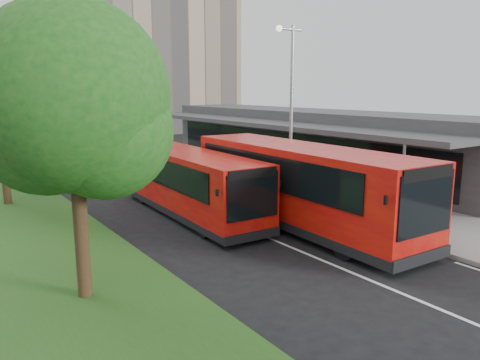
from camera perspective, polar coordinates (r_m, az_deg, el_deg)
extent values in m
plane|color=black|center=(18.54, 0.16, -5.71)|extent=(120.00, 120.00, 0.00)
cube|color=gray|center=(38.52, -9.55, 3.01)|extent=(5.00, 80.00, 0.15)
cube|color=silver|center=(31.72, -15.50, 0.94)|extent=(0.12, 70.00, 0.01)
cube|color=silver|center=(19.16, 11.80, -5.38)|extent=(0.12, 2.00, 0.01)
cube|color=silver|center=(23.54, 1.20, -2.07)|extent=(0.12, 2.00, 0.01)
cube|color=silver|center=(28.51, -5.88, 0.18)|extent=(0.12, 2.00, 0.01)
cube|color=silver|center=(33.82, -10.79, 1.75)|extent=(0.12, 2.00, 0.01)
cube|color=silver|center=(39.33, -14.36, 2.88)|extent=(0.12, 2.00, 0.01)
cube|color=silver|center=(44.96, -17.04, 3.73)|extent=(0.12, 2.00, 0.01)
cube|color=silver|center=(50.68, -19.13, 4.37)|extent=(0.12, 2.00, 0.01)
cube|color=silver|center=(56.46, -20.79, 4.89)|extent=(0.12, 2.00, 0.01)
cube|color=silver|center=(62.28, -22.15, 5.30)|extent=(0.12, 2.00, 0.01)
cube|color=tan|center=(61.62, -11.89, 14.20)|extent=(22.00, 12.00, 18.00)
cube|color=#323335|center=(31.10, 8.45, 4.74)|extent=(5.00, 26.00, 4.00)
cube|color=black|center=(29.50, 4.83, 3.70)|extent=(0.06, 24.00, 2.20)
cube|color=#323335|center=(28.54, 2.89, 6.91)|extent=(2.80, 26.00, 0.25)
cylinder|color=#989AA0|center=(20.12, 19.18, -0.16)|extent=(0.12, 0.12, 3.30)
cylinder|color=#989AA0|center=(37.39, -9.11, 5.22)|extent=(0.12, 0.12, 3.30)
cylinder|color=#2E2112|center=(12.49, -18.79, -5.85)|extent=(0.36, 0.36, 3.67)
sphere|color=#144E15|center=(11.99, -19.79, 9.62)|extent=(4.68, 4.68, 4.68)
sphere|color=#144E15|center=(11.83, -16.20, 5.76)|extent=(3.34, 3.34, 3.34)
sphere|color=#144E15|center=(12.38, -22.47, 6.75)|extent=(3.67, 3.67, 3.67)
cylinder|color=#2E2112|center=(24.04, -26.77, 1.51)|extent=(0.36, 0.36, 3.72)
sphere|color=#144E15|center=(23.50, -25.71, 7.64)|extent=(3.38, 3.38, 3.38)
cylinder|color=#989AA0|center=(21.95, 6.26, 7.85)|extent=(0.16, 0.16, 8.00)
cylinder|color=#989AA0|center=(21.94, 6.06, 17.80)|extent=(1.40, 0.10, 0.10)
sphere|color=silver|center=(21.56, 4.78, 17.94)|extent=(0.28, 0.28, 0.28)
cylinder|color=#989AA0|center=(39.30, -13.40, 8.99)|extent=(0.16, 0.16, 8.00)
cylinder|color=#989AA0|center=(39.30, -13.94, 14.52)|extent=(1.40, 0.10, 0.10)
sphere|color=silver|center=(39.09, -14.79, 14.50)|extent=(0.28, 0.28, 0.28)
cube|color=red|center=(18.30, 7.31, -0.27)|extent=(2.98, 11.24, 2.82)
cube|color=black|center=(18.61, 7.20, -4.44)|extent=(3.00, 11.26, 0.32)
cube|color=black|center=(14.53, 21.76, -2.76)|extent=(2.39, 0.12, 1.86)
cube|color=black|center=(22.72, -1.83, 3.17)|extent=(2.34, 0.12, 1.38)
cube|color=black|center=(17.63, 3.32, 1.04)|extent=(0.33, 9.57, 1.28)
cube|color=black|center=(19.33, 9.79, 1.78)|extent=(0.33, 9.57, 1.28)
cube|color=black|center=(14.98, 21.34, -8.91)|extent=(2.66, 0.16, 0.37)
cube|color=black|center=(14.35, 22.04, 0.75)|extent=(2.23, 0.10, 0.37)
cube|color=black|center=(13.44, 17.33, -2.37)|extent=(0.08, 0.08, 0.27)
cube|color=black|center=(15.81, 24.28, -0.89)|extent=(0.08, 0.08, 0.27)
cylinder|color=black|center=(15.34, 12.77, -7.73)|extent=(0.35, 0.97, 0.96)
cylinder|color=black|center=(16.95, 18.10, -6.20)|extent=(0.35, 0.97, 0.96)
cylinder|color=black|center=(20.81, -1.59, -2.49)|extent=(0.35, 0.97, 0.96)
cylinder|color=black|center=(22.02, 3.38, -1.75)|extent=(0.35, 0.97, 0.96)
cube|color=red|center=(19.96, -6.16, -0.04)|extent=(2.66, 9.68, 2.42)
cube|color=black|center=(20.22, -6.09, -3.33)|extent=(2.68, 9.70, 0.27)
cube|color=black|center=(15.82, 1.59, -1.97)|extent=(2.06, 0.13, 1.60)
cube|color=black|center=(24.26, -11.24, 2.71)|extent=(2.01, 0.13, 1.19)
cube|color=black|center=(19.66, -9.58, 0.99)|extent=(0.37, 8.22, 1.10)
cube|color=black|center=(20.65, -3.63, 1.60)|extent=(0.37, 8.22, 1.10)
cube|color=black|center=(16.19, 1.58, -6.87)|extent=(2.29, 0.17, 0.32)
cube|color=black|center=(15.66, 1.62, 0.79)|extent=(1.92, 0.12, 0.32)
cube|color=black|center=(15.28, -2.82, -1.57)|extent=(0.08, 0.08, 0.23)
cube|color=black|center=(16.66, 4.85, -0.54)|extent=(0.08, 0.08, 0.23)
cylinder|color=black|center=(17.11, -4.34, -5.74)|extent=(0.31, 0.83, 0.82)
cylinder|color=black|center=(18.06, 1.06, -4.81)|extent=(0.31, 0.83, 0.82)
cylinder|color=black|center=(22.62, -11.78, -1.80)|extent=(0.31, 0.83, 0.82)
cylinder|color=black|center=(23.34, -7.38, -1.26)|extent=(0.31, 0.83, 0.82)
cylinder|color=#351F16|center=(29.63, -3.36, 1.93)|extent=(0.75, 0.75, 1.03)
cylinder|color=yellow|center=(35.57, -9.22, 3.30)|extent=(0.21, 0.21, 1.00)
imported|color=#5D0D0D|center=(53.21, -21.29, 5.22)|extent=(1.68, 3.90, 1.31)
imported|color=navy|center=(58.16, -25.96, 5.18)|extent=(2.25, 3.45, 1.07)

